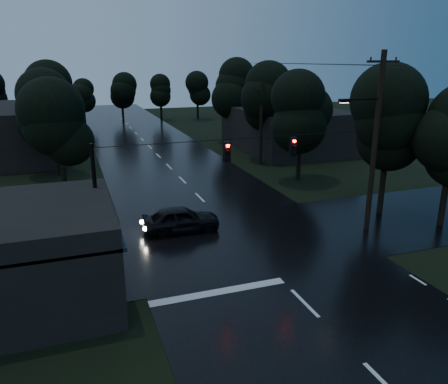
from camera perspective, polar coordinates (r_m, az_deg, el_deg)
main_road at (r=40.66m, az=-7.19°, el=3.29°), size 12.00×120.00×0.02m
cross_street at (r=24.21m, az=2.23°, el=-6.20°), size 60.00×9.00×0.02m
building_far_right at (r=48.68m, az=8.08°, el=8.16°), size 10.00×14.00×4.40m
building_far_left at (r=49.47m, az=-26.13°, el=7.10°), size 10.00×16.00×5.00m
utility_pole_main at (r=25.52m, az=19.00°, el=6.44°), size 3.50×0.30×10.00m
utility_pole_far at (r=40.63m, az=4.87°, el=8.93°), size 2.00×0.30×7.50m
anchor_pole_left at (r=20.71m, az=-16.26°, el=-2.08°), size 0.18×0.18×6.00m
span_signals at (r=21.97m, az=4.72°, el=5.69°), size 15.00×0.37×1.12m
tree_corner_near at (r=28.57m, az=20.80°, el=8.80°), size 4.48×4.48×9.44m
tree_left_a at (r=30.95m, az=-20.81°, el=7.94°), size 3.92×3.92×8.26m
tree_left_b at (r=38.86m, az=-21.67°, el=10.04°), size 4.20×4.20×8.85m
tree_left_c at (r=48.81m, az=-22.17°, el=11.61°), size 4.48×4.48×9.44m
tree_right_a at (r=35.41m, az=10.05°, el=10.39°), size 4.20×4.20×8.85m
tree_right_b at (r=42.74m, az=5.45°, el=12.16°), size 4.48×4.48×9.44m
tree_right_c at (r=52.14m, az=1.34°, el=13.50°), size 4.76×4.76×10.03m
car at (r=25.13m, az=-5.64°, el=-3.54°), size 4.46×1.94×1.50m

